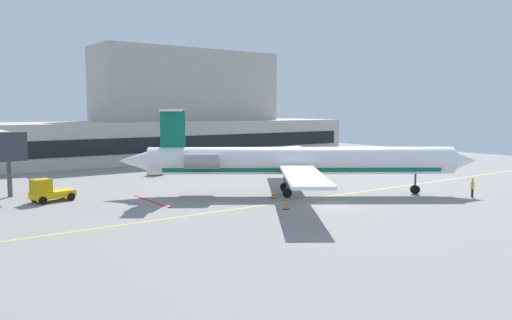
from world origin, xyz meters
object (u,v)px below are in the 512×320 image
(fuel_tank, at_px, (285,155))
(baggage_tug, at_px, (158,168))
(pushback_tractor, at_px, (48,191))
(marshaller, at_px, (472,188))
(regional_jet, at_px, (296,161))

(fuel_tank, bearing_deg, baggage_tug, 177.24)
(pushback_tractor, relative_size, fuel_tank, 0.48)
(baggage_tug, height_order, marshaller, baggage_tug)
(baggage_tug, bearing_deg, fuel_tank, -2.76)
(marshaller, bearing_deg, baggage_tug, 116.81)
(pushback_tractor, bearing_deg, marshaller, -32.58)
(regional_jet, xyz_separation_m, marshaller, (12.55, -11.19, -2.38))
(pushback_tractor, bearing_deg, regional_jet, -25.96)
(pushback_tractor, relative_size, marshaller, 2.20)
(regional_jet, relative_size, pushback_tractor, 7.51)
(fuel_tank, distance_m, marshaller, 32.65)
(marshaller, bearing_deg, regional_jet, 138.29)
(marshaller, bearing_deg, fuel_tank, 83.90)
(baggage_tug, bearing_deg, regional_jet, -78.94)
(pushback_tractor, xyz_separation_m, fuel_tank, (36.85, 11.13, 0.56))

